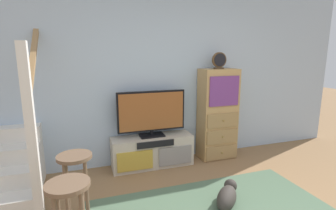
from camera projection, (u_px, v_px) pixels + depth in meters
name	position (u px, v px, depth m)	size (l,w,h in m)	color
back_wall	(166.00, 75.00, 3.99)	(6.40, 0.12, 2.70)	#A8BCD1
media_console	(152.00, 151.00, 3.88)	(1.21, 0.38, 0.46)	#BCB29E
television	(152.00, 112.00, 3.78)	(1.01, 0.22, 0.68)	black
side_cabinet	(218.00, 114.00, 4.13)	(0.58, 0.38, 1.44)	tan
desk_clock	(219.00, 61.00, 3.94)	(0.23, 0.08, 0.25)	#4C3823
staircase	(4.00, 159.00, 3.25)	(1.00, 1.36, 2.20)	silver
bar_stool_near	(69.00, 205.00, 2.00)	(0.34, 0.34, 0.72)	brown
bar_stool_far	(75.00, 172.00, 2.57)	(0.34, 0.34, 0.70)	brown
dog	(227.00, 196.00, 2.88)	(0.45, 0.46, 0.23)	#332D28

